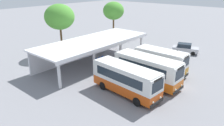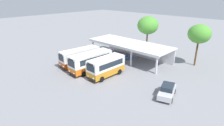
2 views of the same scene
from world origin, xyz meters
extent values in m
plane|color=gray|center=(0.00, 0.00, 0.00)|extent=(180.00, 180.00, 0.00)
cylinder|color=black|center=(-3.41, 0.69, 0.45)|extent=(0.29, 0.91, 0.90)
cylinder|color=black|center=(-5.53, 0.85, 0.45)|extent=(0.29, 0.91, 0.90)
cylinder|color=black|center=(-3.04, 5.41, 0.45)|extent=(0.29, 0.91, 0.90)
cylinder|color=black|center=(-5.16, 5.58, 0.45)|extent=(0.29, 0.91, 0.90)
cube|color=#D14C14|center=(-4.29, 3.13, 0.87)|extent=(2.81, 7.80, 0.97)
cube|color=silver|center=(-4.29, 3.13, 2.18)|extent=(2.81, 7.80, 1.65)
cube|color=silver|center=(-4.29, 3.13, 3.07)|extent=(2.72, 7.57, 0.12)
cube|color=black|center=(-4.58, -0.71, 0.52)|extent=(2.11, 0.26, 0.28)
cube|color=#1E2833|center=(-4.58, -0.67, 2.23)|extent=(1.82, 0.19, 1.07)
cube|color=black|center=(-4.58, -0.67, 2.89)|extent=(1.33, 0.15, 0.24)
cube|color=#1E2833|center=(-3.18, 3.15, 2.23)|extent=(0.51, 6.10, 0.91)
cube|color=#1E2833|center=(-5.37, 3.32, 2.23)|extent=(0.51, 6.10, 0.91)
sphere|color=#EAEACC|center=(-3.98, -0.75, 0.83)|extent=(0.20, 0.20, 0.20)
sphere|color=#EAEACC|center=(-5.19, -0.65, 0.83)|extent=(0.20, 0.20, 0.20)
cylinder|color=black|center=(0.29, 0.31, 0.45)|extent=(0.25, 0.91, 0.90)
cylinder|color=black|center=(-1.97, 0.40, 0.45)|extent=(0.25, 0.91, 0.90)
cylinder|color=black|center=(0.47, 5.16, 0.45)|extent=(0.25, 0.91, 0.90)
cylinder|color=black|center=(-1.78, 5.25, 0.45)|extent=(0.25, 0.91, 0.90)
cube|color=orange|center=(-0.75, 2.78, 0.90)|extent=(2.66, 7.91, 1.03)
cube|color=white|center=(-0.75, 2.78, 2.27)|extent=(2.66, 7.91, 1.71)
cube|color=white|center=(-0.75, 2.78, 3.18)|extent=(2.58, 7.68, 0.12)
cube|color=black|center=(-0.90, -1.16, 0.52)|extent=(2.24, 0.19, 0.28)
cube|color=#1E2833|center=(-0.90, -1.12, 2.32)|extent=(1.93, 0.12, 1.11)
cube|color=black|center=(-0.90, -1.12, 3.00)|extent=(1.42, 0.10, 0.24)
cube|color=#1E2833|center=(0.43, 2.83, 2.32)|extent=(0.28, 6.26, 0.94)
cube|color=#1E2833|center=(-1.91, 2.92, 2.32)|extent=(0.28, 6.26, 0.94)
sphere|color=#EAEACC|center=(-0.25, -1.18, 0.83)|extent=(0.20, 0.20, 0.20)
sphere|color=#EAEACC|center=(-1.55, -1.13, 0.83)|extent=(0.20, 0.20, 0.20)
cylinder|color=black|center=(3.87, 0.98, 0.45)|extent=(0.22, 0.90, 0.90)
cylinder|color=black|center=(1.69, 0.99, 0.45)|extent=(0.22, 0.90, 0.90)
cylinder|color=black|center=(3.90, 5.00, 0.45)|extent=(0.22, 0.90, 0.90)
cylinder|color=black|center=(1.71, 5.01, 0.45)|extent=(0.22, 0.90, 0.90)
cube|color=orange|center=(2.79, 3.00, 0.92)|extent=(2.32, 6.50, 1.07)
cube|color=white|center=(2.79, 3.00, 2.25)|extent=(2.32, 6.50, 1.59)
cube|color=white|center=(2.79, 3.00, 3.10)|extent=(2.25, 6.30, 0.12)
cube|color=black|center=(2.77, -0.28, 0.52)|extent=(2.17, 0.11, 0.28)
cube|color=#1E2833|center=(2.77, -0.23, 2.30)|extent=(1.88, 0.06, 1.03)
cube|color=black|center=(2.77, -0.23, 2.92)|extent=(1.37, 0.06, 0.24)
cube|color=#1E2833|center=(3.93, 3.09, 2.30)|extent=(0.07, 5.19, 0.87)
cube|color=#1E2833|center=(1.66, 3.10, 2.30)|extent=(0.07, 5.19, 0.87)
sphere|color=#EAEACC|center=(3.40, -0.27, 0.83)|extent=(0.20, 0.20, 0.20)
sphere|color=#EAEACC|center=(2.14, -0.27, 0.83)|extent=(0.20, 0.20, 0.20)
cylinder|color=black|center=(14.36, 3.02, 0.32)|extent=(0.37, 0.66, 0.64)
cylinder|color=black|center=(12.79, 2.49, 0.32)|extent=(0.37, 0.66, 0.64)
cylinder|color=black|center=(13.55, 5.42, 0.32)|extent=(0.37, 0.66, 0.64)
cylinder|color=black|center=(11.98, 4.89, 0.32)|extent=(0.37, 0.66, 0.64)
cube|color=silver|center=(13.17, 3.95, 0.67)|extent=(2.97, 4.43, 0.70)
cube|color=#1E2833|center=(13.11, 4.15, 1.32)|extent=(2.09, 2.49, 0.60)
cylinder|color=silver|center=(-7.96, 9.43, 1.60)|extent=(0.36, 0.36, 3.20)
cylinder|color=silver|center=(-2.58, 9.43, 1.60)|extent=(0.36, 0.36, 3.20)
cylinder|color=silver|center=(2.79, 9.43, 1.60)|extent=(0.36, 0.36, 3.20)
cylinder|color=silver|center=(8.17, 9.43, 1.60)|extent=(0.36, 0.36, 3.20)
cube|color=white|center=(0.11, 14.98, 1.60)|extent=(16.93, 0.20, 3.20)
cube|color=white|center=(0.11, 12.11, 3.30)|extent=(17.43, 6.46, 0.20)
cube|color=white|center=(0.11, 8.93, 3.06)|extent=(17.43, 0.10, 0.28)
cylinder|color=slate|center=(0.12, 11.32, 0.22)|extent=(0.03, 0.03, 0.44)
cylinder|color=slate|center=(-0.23, 11.30, 0.22)|extent=(0.03, 0.03, 0.44)
cylinder|color=slate|center=(0.11, 11.67, 0.22)|extent=(0.03, 0.03, 0.44)
cylinder|color=slate|center=(-0.25, 11.65, 0.22)|extent=(0.03, 0.03, 0.44)
cube|color=#1E4CB2|center=(-0.06, 11.48, 0.46)|extent=(0.45, 0.45, 0.04)
cube|color=#1E4CB2|center=(-0.07, 11.68, 0.66)|extent=(0.44, 0.06, 0.40)
cylinder|color=slate|center=(0.83, 11.28, 0.22)|extent=(0.03, 0.03, 0.44)
cylinder|color=slate|center=(0.48, 11.27, 0.22)|extent=(0.03, 0.03, 0.44)
cylinder|color=slate|center=(0.82, 11.64, 0.22)|extent=(0.03, 0.03, 0.44)
cylinder|color=slate|center=(0.47, 11.62, 0.22)|extent=(0.03, 0.03, 0.44)
cube|color=#1E4CB2|center=(0.65, 11.45, 0.46)|extent=(0.45, 0.45, 0.04)
cube|color=#1E4CB2|center=(0.64, 11.65, 0.66)|extent=(0.44, 0.06, 0.40)
cylinder|color=slate|center=(1.55, 11.36, 0.22)|extent=(0.03, 0.03, 0.44)
cylinder|color=slate|center=(1.19, 11.35, 0.22)|extent=(0.03, 0.03, 0.44)
cylinder|color=slate|center=(1.53, 11.71, 0.22)|extent=(0.03, 0.03, 0.44)
cylinder|color=slate|center=(1.18, 11.70, 0.22)|extent=(0.03, 0.03, 0.44)
cube|color=#1E4CB2|center=(1.36, 11.53, 0.46)|extent=(0.45, 0.45, 0.04)
cube|color=#1E4CB2|center=(1.36, 11.73, 0.66)|extent=(0.44, 0.06, 0.40)
cylinder|color=brown|center=(-0.33, 19.00, 2.15)|extent=(0.32, 0.32, 4.31)
ellipsoid|color=#4C9933|center=(-0.33, 19.00, 6.03)|extent=(4.61, 4.61, 3.92)
cylinder|color=brown|center=(11.27, 17.88, 2.24)|extent=(0.32, 0.32, 4.48)
ellipsoid|color=#4C9933|center=(11.27, 17.88, 5.97)|extent=(3.97, 3.97, 3.38)
camera|label=1|loc=(-20.42, -8.74, 11.00)|focal=34.31mm
camera|label=2|loc=(23.04, -16.59, 12.84)|focal=30.19mm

